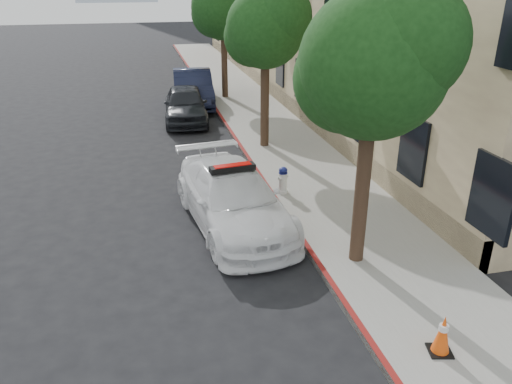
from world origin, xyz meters
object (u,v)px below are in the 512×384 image
object	(u,v)px
fire_hydrant	(283,180)
traffic_cone	(443,334)
police_car	(233,198)
parked_car_mid	(186,104)
parked_car_far	(193,88)

from	to	relation	value
fire_hydrant	traffic_cone	world-z (taller)	fire_hydrant
police_car	fire_hydrant	bearing A→B (deg)	31.64
parked_car_mid	parked_car_far	bearing A→B (deg)	81.29
parked_car_mid	fire_hydrant	xyz separation A→B (m)	(1.78, -8.60, -0.22)
police_car	parked_car_far	xyz separation A→B (m)	(0.51, 12.66, 0.09)
parked_car_mid	fire_hydrant	world-z (taller)	parked_car_mid
police_car	parked_car_mid	size ratio (longest dim) A/B	1.20
parked_car_far	parked_car_mid	bearing A→B (deg)	-99.18
police_car	traffic_cone	size ratio (longest dim) A/B	7.45
police_car	parked_car_mid	world-z (taller)	police_car
parked_car_mid	traffic_cone	xyz separation A→B (m)	(2.46, -15.37, -0.24)
parked_car_mid	traffic_cone	distance (m)	15.56
police_car	fire_hydrant	size ratio (longest dim) A/B	6.88
police_car	parked_car_mid	distance (m)	9.92
parked_car_mid	parked_car_far	distance (m)	2.81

